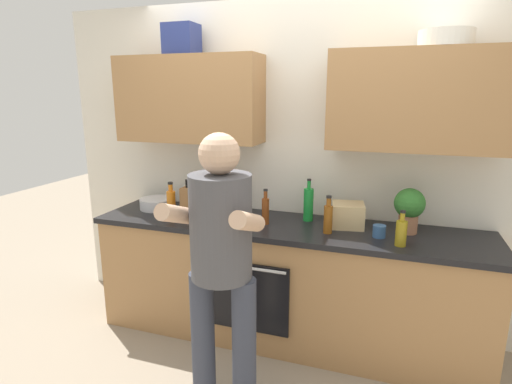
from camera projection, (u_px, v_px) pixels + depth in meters
name	position (u px, v px, depth m)	size (l,w,h in m)	color
ground_plane	(283.00, 335.00, 3.18)	(12.00, 12.00, 0.00)	gray
back_wall_unit	(296.00, 138.00, 3.08)	(4.00, 0.38, 2.50)	silver
counter	(284.00, 282.00, 3.07)	(2.84, 0.67, 0.90)	#A37547
person_standing	(221.00, 255.00, 2.26)	(0.49, 0.45, 1.63)	#383D4C
bottle_wine	(226.00, 199.00, 3.20)	(0.07, 0.07, 0.28)	#471419
bottle_oil	(401.00, 232.00, 2.54)	(0.07, 0.07, 0.23)	olive
bottle_soy	(206.00, 196.00, 3.36)	(0.06, 0.06, 0.25)	black
bottle_juice	(171.00, 202.00, 3.14)	(0.07, 0.07, 0.27)	orange
bottle_soda	(308.00, 204.00, 3.03)	(0.07, 0.07, 0.31)	#198C33
bottle_syrup	(328.00, 218.00, 2.76)	(0.06, 0.06, 0.26)	#8C4C14
bottle_vinegar	(265.00, 210.00, 2.96)	(0.05, 0.05, 0.26)	brown
cup_ceramic	(228.00, 214.00, 3.06)	(0.09, 0.09, 0.09)	#BF4C47
cup_tea	(379.00, 231.00, 2.70)	(0.08, 0.08, 0.08)	#33598C
mixing_bowl	(157.00, 203.00, 3.37)	(0.27, 0.27, 0.09)	silver
knife_block	(190.00, 203.00, 3.05)	(0.10, 0.14, 0.31)	brown
potted_herb	(409.00, 207.00, 2.76)	(0.20, 0.20, 0.31)	#9E6647
grocery_bag_bread	(348.00, 215.00, 2.90)	(0.22, 0.21, 0.17)	tan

